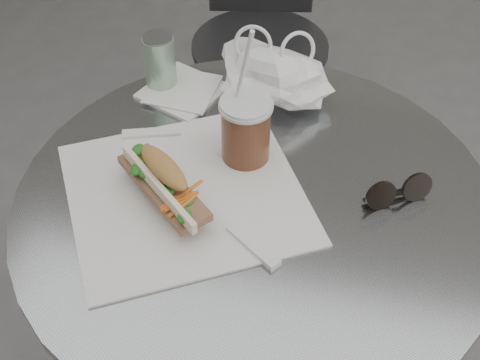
% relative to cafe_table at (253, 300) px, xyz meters
% --- Properties ---
extents(cafe_table, '(0.76, 0.76, 0.74)m').
position_rel_cafe_table_xyz_m(cafe_table, '(0.00, 0.00, 0.00)').
color(cafe_table, slate).
rests_on(cafe_table, ground).
extents(chair_far, '(0.38, 0.41, 0.72)m').
position_rel_cafe_table_xyz_m(chair_far, '(-0.19, 0.87, -0.14)').
color(chair_far, '#2F3032').
rests_on(chair_far, ground).
extents(sandwich_paper, '(0.48, 0.48, 0.00)m').
position_rel_cafe_table_xyz_m(sandwich_paper, '(-0.11, -0.02, 0.28)').
color(sandwich_paper, white).
rests_on(sandwich_paper, cafe_table).
extents(banh_mi, '(0.23, 0.22, 0.08)m').
position_rel_cafe_table_xyz_m(banh_mi, '(-0.13, -0.04, 0.31)').
color(banh_mi, '#A97740').
rests_on(banh_mi, sandwich_paper).
extents(iced_coffee, '(0.09, 0.09, 0.25)m').
position_rel_cafe_table_xyz_m(iced_coffee, '(-0.04, 0.09, 0.34)').
color(iced_coffee, brown).
rests_on(iced_coffee, cafe_table).
extents(sunglasses, '(0.10, 0.08, 0.05)m').
position_rel_cafe_table_xyz_m(sunglasses, '(0.21, 0.05, 0.29)').
color(sunglasses, black).
rests_on(sunglasses, cafe_table).
extents(plastic_bag, '(0.24, 0.21, 0.10)m').
position_rel_cafe_table_xyz_m(plastic_bag, '(-0.03, 0.25, 0.32)').
color(plastic_bag, white).
rests_on(plastic_bag, cafe_table).
extents(napkin_stack, '(0.17, 0.17, 0.01)m').
position_rel_cafe_table_xyz_m(napkin_stack, '(-0.19, 0.23, 0.28)').
color(napkin_stack, white).
rests_on(napkin_stack, cafe_table).
extents(drink_can, '(0.06, 0.06, 0.11)m').
position_rel_cafe_table_xyz_m(drink_can, '(-0.24, 0.24, 0.33)').
color(drink_can, '#5B9959').
rests_on(drink_can, cafe_table).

